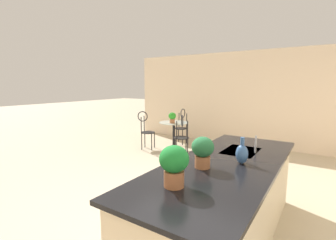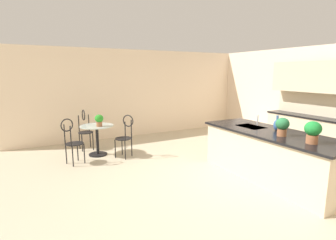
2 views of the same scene
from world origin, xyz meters
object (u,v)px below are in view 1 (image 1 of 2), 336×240
Objects in this scene: potted_plant_on_table at (172,117)px; potted_plant_counter_far at (174,163)px; bistro_table at (174,133)px; chair_toward_desk at (182,134)px; chair_near_window at (146,128)px; chair_by_island at (181,124)px; potted_plant_counter_near at (203,150)px; vase_on_counter at (242,154)px.

potted_plant_counter_far is at bearing 32.51° from potted_plant_on_table.
chair_toward_desk is (0.51, 0.54, 0.13)m from bistro_table.
chair_near_window is 3.66× the size of potted_plant_on_table.
chair_by_island is at bearing 155.98° from chair_near_window.
chair_toward_desk is 3.90m from potted_plant_counter_far.
potted_plant_counter_far is 0.55m from potted_plant_counter_near.
chair_by_island is 1.38m from chair_toward_desk.
chair_by_island is at bearing -147.28° from potted_plant_counter_near.
potted_plant_counter_far is at bearing 31.96° from bistro_table.
potted_plant_counter_far reaches higher than chair_by_island.
chair_by_island is 1.00× the size of chair_toward_desk.
potted_plant_counter_far is (3.88, 2.42, 0.67)m from bistro_table.
potted_plant_on_table is at bearing -126.32° from chair_toward_desk.
potted_plant_on_table is at bearing -143.23° from potted_plant_counter_near.
bistro_table is at bearing -133.23° from chair_toward_desk.
chair_toward_desk is 3.23× the size of potted_plant_counter_near.
bistro_table is 2.81× the size of potted_plant_on_table.
chair_toward_desk is at bearing -150.86° from potted_plant_counter_far.
vase_on_counter is (3.66, 2.87, 0.46)m from chair_by_island.
chair_by_island is (-0.68, -0.16, 0.13)m from bistro_table.
chair_toward_desk is at bearing 30.40° from chair_by_island.
chair_toward_desk reaches higher than potted_plant_on_table.
bistro_table is 4.17m from potted_plant_counter_near.
potted_plant_on_table is 0.81× the size of potted_plant_counter_far.
potted_plant_on_table is (-0.37, -0.51, 0.33)m from chair_toward_desk.
potted_plant_on_table is 0.99× the size of vase_on_counter.
vase_on_counter is at bearing 38.15° from chair_by_island.
potted_plant_on_table is at bearing 14.03° from bistro_table.
potted_plant_counter_far is at bearing 29.14° from chair_toward_desk.
vase_on_counter reaches higher than bistro_table.
potted_plant_counter_near is (-0.55, -0.00, -0.02)m from potted_plant_counter_far.
chair_by_island is 4.79m from potted_plant_counter_near.
potted_plant_counter_far is at bearing -18.28° from vase_on_counter.
potted_plant_counter_far is 1.09× the size of potted_plant_counter_near.
chair_near_window is at bearing -94.56° from chair_toward_desk.
chair_by_island is 0.90m from potted_plant_on_table.
chair_near_window is at bearing -57.18° from bistro_table.
potted_plant_counter_near is at bearing -179.96° from potted_plant_counter_far.
potted_plant_counter_far reaches higher than potted_plant_on_table.
potted_plant_counter_near is (3.19, 2.38, 0.20)m from potted_plant_on_table.
vase_on_counter is at bearing 42.37° from bistro_table.
chair_by_island is 3.66× the size of potted_plant_on_table.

